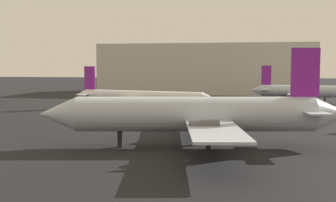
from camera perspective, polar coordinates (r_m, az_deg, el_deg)
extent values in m
cylinder|color=#B2BCCC|center=(42.73, 3.80, -1.83)|extent=(24.92, 7.73, 3.65)
cone|color=#B2BCCC|center=(44.17, -15.11, -1.77)|extent=(4.57, 4.27, 3.65)
cone|color=#B2BCCC|center=(45.96, 21.94, -1.70)|extent=(4.57, 4.27, 3.65)
cube|color=#B2BCCC|center=(42.90, 5.44, -2.55)|extent=(9.10, 27.63, 0.22)
cube|color=#B2BCCC|center=(45.06, 19.04, -1.27)|extent=(3.49, 8.02, 0.15)
cube|color=purple|center=(44.68, 18.62, 3.82)|extent=(2.96, 0.77, 5.06)
cylinder|color=#4C4C54|center=(37.75, 5.06, -3.84)|extent=(3.01, 2.10, 1.66)
cylinder|color=#4C4C54|center=(47.98, 3.97, -1.98)|extent=(3.01, 2.10, 1.66)
cube|color=black|center=(43.33, -6.73, -5.34)|extent=(0.53, 0.53, 1.70)
cube|color=black|center=(41.42, 5.66, -5.80)|extent=(0.53, 0.53, 1.70)
cube|color=black|center=(45.04, 5.20, -4.94)|extent=(0.53, 0.53, 1.70)
cylinder|color=white|center=(79.68, -3.79, 0.60)|extent=(25.01, 8.17, 2.39)
cone|color=white|center=(74.45, 5.78, 0.29)|extent=(3.11, 2.93, 2.39)
cone|color=white|center=(86.83, -11.99, 0.85)|extent=(3.11, 2.93, 2.39)
cube|color=white|center=(80.28, -4.59, 0.37)|extent=(7.55, 18.25, 0.19)
cube|color=white|center=(85.85, -11.06, 0.98)|extent=(3.38, 6.88, 0.13)
cube|color=purple|center=(85.48, -10.88, 3.20)|extent=(2.51, 0.82, 4.73)
cylinder|color=#4C4C54|center=(82.98, -3.04, 0.44)|extent=(2.63, 1.93, 1.42)
cylinder|color=#4C4C54|center=(76.94, -5.27, 0.08)|extent=(2.63, 1.93, 1.42)
cube|color=black|center=(76.56, 1.60, -0.99)|extent=(0.48, 0.48, 1.41)
cube|color=black|center=(81.81, -4.07, -0.63)|extent=(0.48, 0.48, 1.41)
cube|color=black|center=(79.03, -5.11, -0.83)|extent=(0.48, 0.48, 1.41)
cylinder|color=#B2BCCC|center=(101.06, 17.97, 1.33)|extent=(17.39, 5.76, 2.79)
cone|color=#B2BCCC|center=(101.88, 12.28, 1.49)|extent=(3.51, 3.28, 2.79)
cube|color=#B2BCCC|center=(101.11, 17.48, 1.11)|extent=(6.03, 17.58, 0.17)
cube|color=#B2BCCC|center=(101.63, 13.34, 1.62)|extent=(2.77, 6.27, 0.12)
cube|color=purple|center=(101.46, 13.58, 3.54)|extent=(2.31, 0.62, 4.61)
cylinder|color=#4C4C54|center=(104.39, 17.84, 1.14)|extent=(2.36, 1.66, 1.30)
cylinder|color=#4C4C54|center=(97.82, 17.70, 0.91)|extent=(2.36, 1.66, 1.30)
cube|color=black|center=(101.18, 21.05, 0.08)|extent=(0.42, 0.42, 1.33)
cube|color=black|center=(102.66, 17.49, 0.25)|extent=(0.42, 0.42, 1.33)
cube|color=black|center=(99.79, 17.42, 0.12)|extent=(0.42, 0.42, 1.33)
cube|color=beige|center=(133.69, 5.35, 4.48)|extent=(65.17, 26.84, 15.41)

